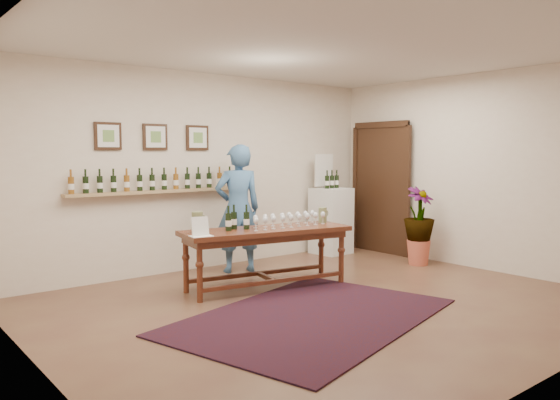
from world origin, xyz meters
TOP-DOWN VIEW (x-y plane):
  - ground at (0.00, 0.00)m, footprint 6.00×6.00m
  - room_shell at (2.11, 1.86)m, footprint 6.00×6.00m
  - rug at (-0.46, -0.29)m, footprint 3.31×2.61m
  - tasting_table at (-0.08, 0.97)m, footprint 2.19×1.05m
  - table_glasses at (0.23, 0.96)m, footprint 1.22×0.34m
  - table_bottles at (-0.43, 1.12)m, footprint 0.30×0.19m
  - pitcher_left at (-0.92, 1.18)m, footprint 0.18×0.18m
  - pitcher_right at (0.84, 0.94)m, footprint 0.15×0.15m
  - menu_card at (-1.03, 0.94)m, footprint 0.26×0.21m
  - display_pedestal at (2.18, 2.15)m, footprint 0.58×0.58m
  - pedestal_bottles at (2.16, 2.12)m, footprint 0.31×0.10m
  - info_sign at (2.15, 2.30)m, footprint 0.43×0.06m
  - potted_plant at (2.54, 0.64)m, footprint 0.53×0.53m
  - person at (0.17, 1.95)m, footprint 0.75×0.61m

SIDE VIEW (x-z plane):
  - ground at x=0.00m, z-range 0.00..0.00m
  - rug at x=-0.46m, z-range 0.00..0.02m
  - display_pedestal at x=2.18m, z-range 0.00..1.09m
  - potted_plant at x=2.54m, z-range 0.08..1.09m
  - tasting_table at x=-0.08m, z-range 0.26..1.00m
  - table_glasses at x=0.23m, z-range 0.74..0.91m
  - pitcher_right at x=0.84m, z-range 0.74..0.95m
  - menu_card at x=-1.03m, z-range 0.74..0.96m
  - pitcher_left at x=-0.92m, z-range 0.74..0.99m
  - person at x=0.17m, z-range 0.00..1.78m
  - table_bottles at x=-0.43m, z-range 0.74..1.06m
  - room_shell at x=2.11m, z-range -1.88..4.12m
  - pedestal_bottles at x=2.16m, z-range 1.09..1.38m
  - info_sign at x=2.15m, z-range 1.09..1.67m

